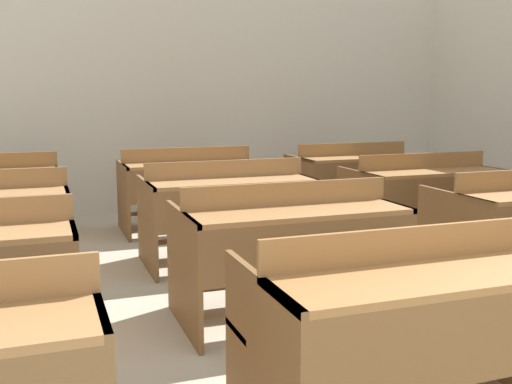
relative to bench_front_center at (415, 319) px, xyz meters
name	(u,v)px	position (x,y,z in m)	size (l,w,h in m)	color
wall_back	(177,88)	(0.18, 5.17, 0.99)	(7.29, 0.06, 2.93)	beige
bench_front_center	(415,319)	(0.00, 0.00, 0.00)	(1.34, 0.81, 0.85)	brown
bench_second_center	(289,244)	(0.01, 1.33, 0.00)	(1.34, 0.81, 0.85)	brown
bench_third_center	(227,207)	(0.02, 2.66, 0.00)	(1.34, 0.81, 0.85)	brown
bench_third_right	(424,194)	(1.91, 2.64, 0.00)	(1.34, 0.81, 0.85)	brown
bench_back_center	(188,185)	(0.01, 3.98, 0.00)	(1.34, 0.81, 0.85)	brown
bench_back_right	(353,177)	(1.91, 3.95, 0.00)	(1.34, 0.81, 0.85)	brown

